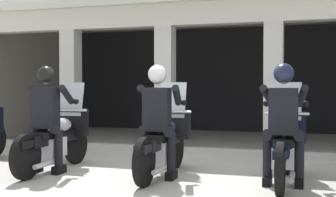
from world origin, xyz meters
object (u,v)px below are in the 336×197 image
at_px(motorcycle_left, 57,137).
at_px(police_officer_center, 158,111).
at_px(police_officer_right, 284,114).
at_px(motorcycle_center, 164,141).
at_px(motorcycle_right, 285,145).
at_px(police_officer_left, 47,110).

height_order(motorcycle_left, police_officer_center, police_officer_center).
height_order(police_officer_center, police_officer_right, same).
xyz_separation_m(motorcycle_left, police_officer_center, (1.70, -0.18, 0.44)).
height_order(motorcycle_center, police_officer_right, police_officer_right).
relative_size(police_officer_center, motorcycle_right, 0.78).
xyz_separation_m(motorcycle_center, police_officer_center, (-0.00, -0.28, 0.44)).
distance_m(police_officer_left, police_officer_center, 1.70).
bearing_deg(motorcycle_right, police_officer_left, -170.35).
distance_m(police_officer_left, motorcycle_center, 1.80).
distance_m(police_officer_left, police_officer_right, 3.40).
height_order(police_officer_center, motorcycle_right, police_officer_center).
bearing_deg(motorcycle_center, police_officer_right, 2.58).
bearing_deg(motorcycle_right, motorcycle_center, -176.21).
bearing_deg(police_officer_right, motorcycle_center, 174.28).
bearing_deg(police_officer_left, motorcycle_left, 91.44).
xyz_separation_m(police_officer_center, police_officer_right, (1.70, 0.04, 0.00)).
height_order(motorcycle_left, motorcycle_center, same).
relative_size(motorcycle_center, motorcycle_right, 1.00).
bearing_deg(police_officer_center, police_officer_left, -165.69).
distance_m(motorcycle_right, police_officer_right, 0.52).
distance_m(motorcycle_left, police_officer_center, 1.76).
bearing_deg(motorcycle_center, police_officer_center, -79.36).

